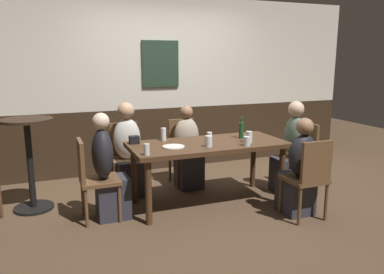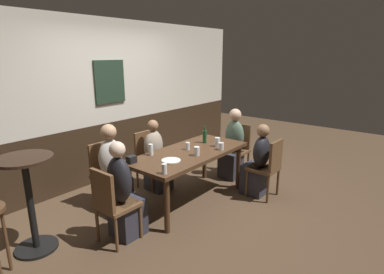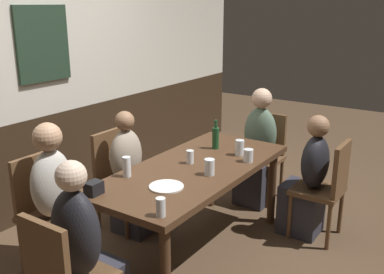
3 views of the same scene
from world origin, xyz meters
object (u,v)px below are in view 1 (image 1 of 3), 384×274
dining_table (208,150)px  person_left_far (128,156)px  chair_mid_far (184,148)px  person_right_near (299,175)px  chair_right_near (309,175)px  chair_left_far (126,153)px  pint_glass_amber (209,142)px  beer_glass_tall (247,142)px  side_bar_table (30,157)px  plate_white_large (173,147)px  tumbler_water (164,135)px  pint_glass_stout (147,150)px  condiment_caddy (134,140)px  person_mid_far (188,154)px  person_head_east (291,154)px  person_head_west (108,175)px  beer_bottle_green (241,130)px  highball_clear (209,137)px  chair_head_west (92,175)px  tumbler_short (249,138)px  chair_head_east (301,153)px

dining_table → person_left_far: 1.05m
chair_mid_far → person_right_near: (0.80, -1.48, -0.04)m
chair_right_near → person_right_near: (0.00, 0.16, -0.04)m
chair_mid_far → person_left_far: size_ratio=0.75×
chair_left_far → pint_glass_amber: size_ratio=7.14×
dining_table → beer_glass_tall: bearing=-41.7°
chair_left_far → side_bar_table: side_bar_table is taller
dining_table → chair_right_near: bearing=-45.9°
person_right_near → plate_white_large: (-1.24, 0.59, 0.29)m
person_right_near → tumbler_water: person_right_near is taller
pint_glass_stout → condiment_caddy: (0.00, 0.57, -0.01)m
plate_white_large → side_bar_table: size_ratio=0.23×
chair_left_far → person_mid_far: bearing=-11.7°
person_head_east → person_left_far: bearing=161.3°
person_head_west → beer_bottle_green: (1.64, 0.09, 0.36)m
pint_glass_stout → condiment_caddy: pint_glass_stout is taller
pint_glass_amber → condiment_caddy: (-0.73, 0.46, -0.01)m
pint_glass_stout → tumbler_water: bearing=58.6°
person_right_near → highball_clear: person_right_near is taller
tumbler_water → highball_clear: (0.49, -0.23, -0.02)m
person_left_far → person_head_east: (1.96, -0.66, 0.00)m
chair_head_west → beer_bottle_green: size_ratio=3.39×
person_mid_far → highball_clear: 0.68m
plate_white_large → side_bar_table: 1.62m
chair_mid_far → side_bar_table: size_ratio=0.84×
person_left_far → pint_glass_amber: person_left_far is taller
dining_table → plate_white_large: (-0.45, -0.07, 0.09)m
person_head_west → beer_bottle_green: bearing=3.1°
person_mid_far → side_bar_table: 1.94m
chair_head_west → tumbler_short: chair_head_west is taller
chair_head_west → person_left_far: (0.52, 0.66, 0.00)m
chair_head_west → highball_clear: size_ratio=8.14×
pint_glass_amber → person_left_far: bearing=130.1°
person_mid_far → tumbler_water: person_mid_far is taller
chair_head_west → person_mid_far: size_ratio=0.81×
chair_head_east → person_head_west: 2.48m
chair_left_far → plate_white_large: 0.99m
chair_left_far → side_bar_table: 1.17m
pint_glass_amber → condiment_caddy: bearing=148.0°
person_mid_far → dining_table: bearing=-90.0°
highball_clear → chair_left_far: bearing=138.1°
chair_head_east → tumbler_short: bearing=-169.0°
chair_head_west → pint_glass_stout: chair_head_west is taller
dining_table → condiment_caddy: condiment_caddy is taller
person_mid_far → pint_glass_stout: bearing=-130.1°
beer_glass_tall → side_bar_table: side_bar_table is taller
tumbler_water → beer_bottle_green: beer_bottle_green is taller
chair_left_far → person_mid_far: person_mid_far is taller
dining_table → highball_clear: (0.05, 0.06, 0.13)m
beer_glass_tall → person_head_east: bearing=20.3°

